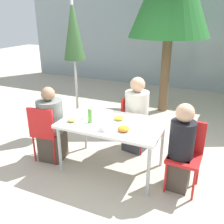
{
  "coord_description": "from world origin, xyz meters",
  "views": [
    {
      "loc": [
        1.25,
        -2.84,
        2.11
      ],
      "look_at": [
        0.0,
        0.0,
        0.88
      ],
      "focal_mm": 40.0,
      "sensor_mm": 36.0,
      "label": 1
    }
  ],
  "objects_px": {
    "chair_left": "(46,129)",
    "person_far": "(136,117)",
    "person_right": "(181,149)",
    "chair_far": "(133,118)",
    "closed_umbrella": "(74,35)",
    "salad_bowl": "(105,128)",
    "person_left": "(51,127)",
    "drinking_cup": "(84,115)",
    "chair_right": "(186,150)",
    "bottle": "(90,116)"
  },
  "relations": [
    {
      "from": "chair_far",
      "to": "person_far",
      "type": "height_order",
      "value": "person_far"
    },
    {
      "from": "bottle",
      "to": "drinking_cup",
      "type": "bearing_deg",
      "value": 149.05
    },
    {
      "from": "chair_right",
      "to": "bottle",
      "type": "height_order",
      "value": "bottle"
    },
    {
      "from": "chair_left",
      "to": "drinking_cup",
      "type": "relative_size",
      "value": 8.59
    },
    {
      "from": "person_left",
      "to": "person_right",
      "type": "relative_size",
      "value": 1.0
    },
    {
      "from": "bottle",
      "to": "person_right",
      "type": "bearing_deg",
      "value": 3.99
    },
    {
      "from": "person_left",
      "to": "drinking_cup",
      "type": "height_order",
      "value": "person_left"
    },
    {
      "from": "person_left",
      "to": "person_right",
      "type": "distance_m",
      "value": 1.89
    },
    {
      "from": "chair_right",
      "to": "salad_bowl",
      "type": "xyz_separation_m",
      "value": [
        -0.99,
        -0.29,
        0.24
      ]
    },
    {
      "from": "chair_left",
      "to": "person_left",
      "type": "bearing_deg",
      "value": 57.96
    },
    {
      "from": "person_right",
      "to": "closed_umbrella",
      "type": "distance_m",
      "value": 2.63
    },
    {
      "from": "drinking_cup",
      "to": "chair_left",
      "type": "bearing_deg",
      "value": -165.5
    },
    {
      "from": "chair_left",
      "to": "person_far",
      "type": "distance_m",
      "value": 1.41
    },
    {
      "from": "chair_right",
      "to": "chair_far",
      "type": "distance_m",
      "value": 1.17
    },
    {
      "from": "person_left",
      "to": "person_right",
      "type": "xyz_separation_m",
      "value": [
        1.89,
        0.06,
        0.02
      ]
    },
    {
      "from": "person_left",
      "to": "drinking_cup",
      "type": "distance_m",
      "value": 0.6
    },
    {
      "from": "person_right",
      "to": "chair_left",
      "type": "bearing_deg",
      "value": 7.15
    },
    {
      "from": "chair_left",
      "to": "person_far",
      "type": "xyz_separation_m",
      "value": [
        1.12,
        0.87,
        0.05
      ]
    },
    {
      "from": "bottle",
      "to": "chair_far",
      "type": "bearing_deg",
      "value": 69.37
    },
    {
      "from": "bottle",
      "to": "drinking_cup",
      "type": "xyz_separation_m",
      "value": [
        -0.14,
        0.09,
        -0.05
      ]
    },
    {
      "from": "chair_far",
      "to": "closed_umbrella",
      "type": "height_order",
      "value": "closed_umbrella"
    },
    {
      "from": "person_right",
      "to": "bottle",
      "type": "height_order",
      "value": "person_right"
    },
    {
      "from": "chair_right",
      "to": "drinking_cup",
      "type": "height_order",
      "value": "chair_right"
    },
    {
      "from": "chair_far",
      "to": "salad_bowl",
      "type": "relative_size",
      "value": 5.92
    },
    {
      "from": "chair_left",
      "to": "person_left",
      "type": "xyz_separation_m",
      "value": [
        0.04,
        0.09,
        0.01
      ]
    },
    {
      "from": "chair_left",
      "to": "chair_far",
      "type": "relative_size",
      "value": 1.0
    },
    {
      "from": "person_far",
      "to": "salad_bowl",
      "type": "distance_m",
      "value": 0.96
    },
    {
      "from": "person_left",
      "to": "bottle",
      "type": "distance_m",
      "value": 0.74
    },
    {
      "from": "person_left",
      "to": "bottle",
      "type": "relative_size",
      "value": 5.48
    },
    {
      "from": "chair_right",
      "to": "person_far",
      "type": "xyz_separation_m",
      "value": [
        -0.87,
        0.64,
        0.05
      ]
    },
    {
      "from": "person_left",
      "to": "person_right",
      "type": "bearing_deg",
      "value": -4.65
    },
    {
      "from": "closed_umbrella",
      "to": "bottle",
      "type": "xyz_separation_m",
      "value": [
        0.89,
        -1.11,
        -0.93
      ]
    },
    {
      "from": "chair_far",
      "to": "bottle",
      "type": "distance_m",
      "value": 0.98
    },
    {
      "from": "person_left",
      "to": "salad_bowl",
      "type": "distance_m",
      "value": 1.0
    },
    {
      "from": "person_right",
      "to": "chair_far",
      "type": "relative_size",
      "value": 1.3
    },
    {
      "from": "chair_left",
      "to": "person_far",
      "type": "bearing_deg",
      "value": 31.25
    },
    {
      "from": "person_left",
      "to": "closed_umbrella",
      "type": "height_order",
      "value": "closed_umbrella"
    },
    {
      "from": "person_left",
      "to": "chair_right",
      "type": "height_order",
      "value": "person_left"
    },
    {
      "from": "chair_right",
      "to": "chair_left",
      "type": "bearing_deg",
      "value": 9.24
    },
    {
      "from": "chair_left",
      "to": "salad_bowl",
      "type": "bearing_deg",
      "value": -10.33
    },
    {
      "from": "chair_right",
      "to": "drinking_cup",
      "type": "relative_size",
      "value": 8.59
    },
    {
      "from": "chair_left",
      "to": "chair_far",
      "type": "xyz_separation_m",
      "value": [
        1.05,
        0.93,
        0.0
      ]
    },
    {
      "from": "chair_right",
      "to": "person_right",
      "type": "relative_size",
      "value": 0.77
    },
    {
      "from": "person_far",
      "to": "chair_right",
      "type": "bearing_deg",
      "value": 64.55
    },
    {
      "from": "bottle",
      "to": "salad_bowl",
      "type": "distance_m",
      "value": 0.32
    },
    {
      "from": "person_far",
      "to": "person_right",
      "type": "bearing_deg",
      "value": 59.58
    },
    {
      "from": "chair_far",
      "to": "person_left",
      "type": "bearing_deg",
      "value": -39.1
    },
    {
      "from": "chair_right",
      "to": "bottle",
      "type": "bearing_deg",
      "value": 10.04
    },
    {
      "from": "chair_right",
      "to": "chair_far",
      "type": "height_order",
      "value": "same"
    },
    {
      "from": "salad_bowl",
      "to": "chair_left",
      "type": "bearing_deg",
      "value": 176.24
    }
  ]
}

